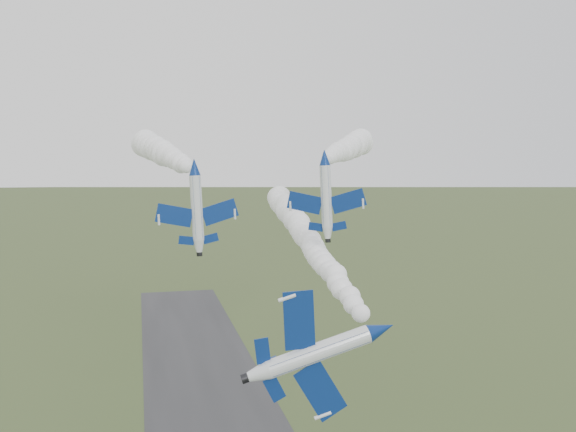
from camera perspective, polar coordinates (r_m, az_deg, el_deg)
The scene contains 6 objects.
jet_lead at distance 56.97m, azimuth 8.34°, elevation -9.96°, with size 4.62×13.97×11.08m.
smoke_trail_jet_lead at distance 98.11m, azimuth 1.39°, elevation -1.53°, with size 4.64×78.85×4.64m, color white, non-canonical shape.
jet_pair_left at distance 78.60m, azimuth -8.31°, elevation 4.37°, with size 10.08×12.03×2.98m.
smoke_trail_jet_pair_left at distance 111.55m, azimuth -11.34°, elevation 5.65°, with size 5.37×61.30×5.37m, color white, non-canonical shape.
jet_pair_right at distance 82.43m, azimuth 3.26°, elevation 5.26°, with size 10.09×11.62×2.99m.
smoke_trail_jet_pair_right at distance 120.33m, azimuth 5.42°, elevation 6.09°, with size 5.49×70.85×5.49m, color white, non-canonical shape.
Camera 1 is at (-12.16, -56.37, 44.88)m, focal length 40.00 mm.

